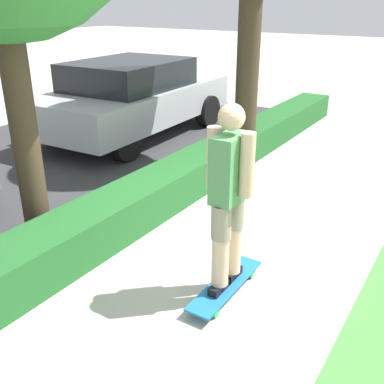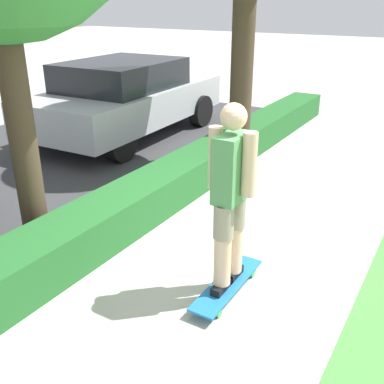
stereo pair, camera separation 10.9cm
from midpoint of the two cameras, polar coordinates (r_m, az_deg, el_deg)
name	(u,v)px [view 2 (the right image)]	position (r m, az deg, el deg)	size (l,w,h in m)	color
ground_plane	(255,264)	(4.58, 7.29, -9.10)	(60.00, 60.00, 0.00)	#ADA89E
hedge_row	(128,208)	(5.22, -8.78, -2.02)	(13.01, 0.60, 0.46)	#236028
skateboard	(227,285)	(4.12, 3.74, -11.66)	(1.01, 0.24, 0.10)	#1E6BAD
skater_person	(231,195)	(3.69, 4.09, -0.36)	(0.49, 0.42, 1.62)	black
parked_car_middle	(126,97)	(8.70, -8.73, 11.86)	(4.22, 2.03, 1.41)	#B7B7BC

